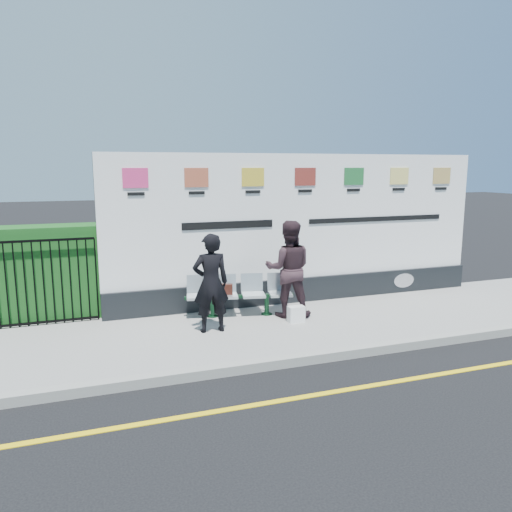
{
  "coord_description": "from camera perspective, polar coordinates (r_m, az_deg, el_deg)",
  "views": [
    {
      "loc": [
        -3.75,
        -5.34,
        2.87
      ],
      "look_at": [
        -0.76,
        3.15,
        1.25
      ],
      "focal_mm": 35.0,
      "sensor_mm": 36.0,
      "label": 1
    }
  ],
  "objects": [
    {
      "name": "carrier_bag_white",
      "position": [
        9.0,
        4.6,
        -6.65
      ],
      "size": [
        0.29,
        0.17,
        0.29
      ],
      "primitive_type": "cube",
      "color": "white",
      "rests_on": "pavement"
    },
    {
      "name": "woman_left",
      "position": [
        8.35,
        -5.19,
        -3.09
      ],
      "size": [
        0.62,
        0.41,
        1.67
      ],
      "primitive_type": "imported",
      "rotation": [
        0.0,
        0.0,
        3.12
      ],
      "color": "black",
      "rests_on": "pavement"
    },
    {
      "name": "handbag_brown",
      "position": [
        9.25,
        -3.46,
        -3.82
      ],
      "size": [
        0.27,
        0.18,
        0.19
      ],
      "primitive_type": "cube",
      "rotation": [
        0.0,
        0.0,
        -0.31
      ],
      "color": "black",
      "rests_on": "bench"
    },
    {
      "name": "bench",
      "position": [
        9.35,
        -1.87,
        -5.59
      ],
      "size": [
        2.01,
        0.91,
        0.42
      ],
      "primitive_type": null,
      "rotation": [
        0.0,
        0.0,
        -0.21
      ],
      "color": "silver",
      "rests_on": "pavement"
    },
    {
      "name": "hedge",
      "position": [
        9.86,
        -23.85,
        -1.8
      ],
      "size": [
        2.35,
        0.7,
        1.7
      ],
      "primitive_type": "cube",
      "color": "#18511A",
      "rests_on": "pavement"
    },
    {
      "name": "ground",
      "position": [
        7.13,
        14.74,
        -13.9
      ],
      "size": [
        80.0,
        80.0,
        0.0
      ],
      "primitive_type": "plane",
      "color": "black"
    },
    {
      "name": "pavement",
      "position": [
        9.13,
        5.89,
        -7.77
      ],
      "size": [
        14.0,
        3.0,
        0.12
      ],
      "primitive_type": "cube",
      "color": "gray",
      "rests_on": "ground"
    },
    {
      "name": "kerb",
      "position": [
        7.88,
        10.63,
        -10.8
      ],
      "size": [
        14.0,
        0.18,
        0.14
      ],
      "primitive_type": "cube",
      "color": "gray",
      "rests_on": "ground"
    },
    {
      "name": "woman_right",
      "position": [
        9.19,
        3.73,
        -1.47
      ],
      "size": [
        1.05,
        0.93,
        1.79
      ],
      "primitive_type": "imported",
      "rotation": [
        0.0,
        0.0,
        2.8
      ],
      "color": "#301F25",
      "rests_on": "pavement"
    },
    {
      "name": "billboard",
      "position": [
        10.23,
        5.34,
        2.01
      ],
      "size": [
        8.0,
        0.3,
        3.0
      ],
      "color": "black",
      "rests_on": "pavement"
    },
    {
      "name": "yellow_line",
      "position": [
        7.13,
        14.74,
        -13.87
      ],
      "size": [
        14.0,
        0.1,
        0.01
      ],
      "primitive_type": "cube",
      "color": "yellow",
      "rests_on": "ground"
    },
    {
      "name": "railing",
      "position": [
        9.44,
        -24.0,
        -2.81
      ],
      "size": [
        2.05,
        0.06,
        1.54
      ],
      "primitive_type": null,
      "color": "black",
      "rests_on": "pavement"
    }
  ]
}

